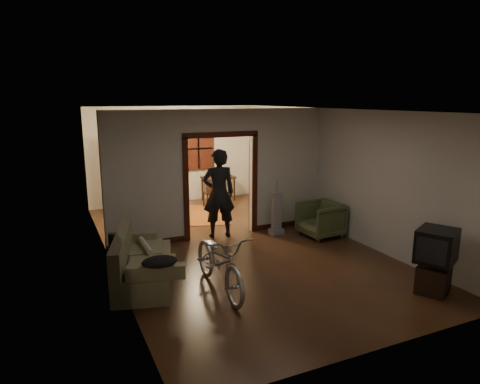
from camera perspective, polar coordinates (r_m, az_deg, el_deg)
floor at (r=9.07m, az=-0.79°, el=-7.05°), size 5.00×8.50×0.01m
ceiling at (r=8.55m, az=-0.85°, el=10.92°), size 5.00×8.50×0.01m
wall_back at (r=12.66m, az=-8.63°, el=4.92°), size 5.00×0.02×2.80m
wall_left at (r=8.05m, az=-17.33°, el=0.21°), size 0.02×8.50×2.80m
wall_right at (r=9.96m, az=12.47°, el=2.75°), size 0.02×8.50×2.80m
partition_wall at (r=9.38m, az=-2.67°, el=2.45°), size 5.00×0.14×2.80m
door_casing at (r=9.44m, az=-2.65°, el=0.66°), size 1.74×0.20×2.32m
far_window at (r=12.82m, az=-5.58°, el=5.77°), size 0.98×0.06×1.28m
chandelier at (r=10.91m, az=-6.21°, el=8.82°), size 0.24×0.24×0.24m
light_switch at (r=9.78m, az=3.22°, el=1.96°), size 0.08×0.01×0.12m
sofa at (r=7.36m, az=-12.74°, el=-8.45°), size 1.35×2.08×0.88m
rolled_paper at (r=7.62m, az=-12.51°, el=-6.98°), size 0.10×0.81×0.10m
jacket at (r=6.45m, az=-10.68°, el=-9.11°), size 0.52×0.39×0.15m
bicycle at (r=6.86m, az=-2.75°, el=-9.20°), size 0.67×1.90×0.99m
armchair at (r=9.67m, az=10.69°, el=-3.62°), size 0.90×0.88×0.77m
tv_stand at (r=7.54m, az=24.36°, el=-10.55°), size 0.64×0.62×0.44m
crt_tv at (r=7.35m, az=24.75°, el=-6.51°), size 0.79×0.76×0.52m
vacuum at (r=9.66m, az=4.89°, el=-2.83°), size 0.35×0.31×0.98m
person at (r=9.36m, az=-2.85°, el=-0.19°), size 0.78×0.57×1.96m
oriental_rug at (r=11.37m, az=-5.75°, el=-3.02°), size 2.12×2.45×0.02m
locker at (r=12.18m, az=-13.48°, el=2.54°), size 1.09×0.73×2.01m
globe at (r=12.06m, az=-13.70°, el=6.93°), size 0.29×0.29×0.29m
desk at (r=12.84m, az=-2.91°, el=0.43°), size 1.04×0.69×0.71m
desk_chair at (r=11.96m, az=-3.86°, el=-0.12°), size 0.48×0.48×0.86m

